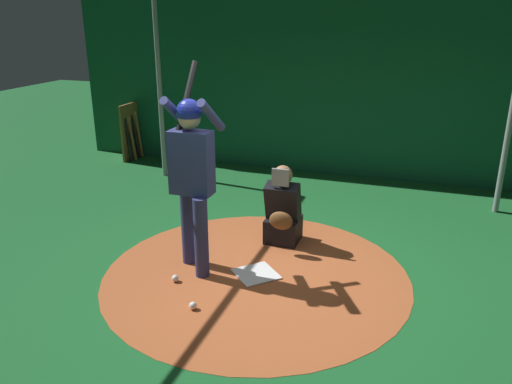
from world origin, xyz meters
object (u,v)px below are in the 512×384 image
Objects in this scene: baseball_1 at (193,306)px; baseball_0 at (175,278)px; batter at (192,169)px; bat_rack at (135,132)px; home_plate at (256,274)px; catcher at (283,213)px.

baseball_0 is at bearing -135.92° from baseball_1.
batter is 4.85m from bat_rack.
bat_rack is 5.63m from baseball_1.
baseball_1 is (0.77, 0.33, -1.11)m from batter.
baseball_1 is (0.83, -0.35, 0.03)m from home_plate.
bat_rack reaches higher than baseball_0.
catcher reaches higher than baseball_0.
baseball_0 is (0.35, -0.08, -1.11)m from batter.
bat_rack is 14.20× the size of baseball_0.
catcher is at bearing 142.74° from batter.
catcher reaches higher than home_plate.
batter is 1.16m from baseball_0.
catcher is 4.67m from bat_rack.
bat_rack reaches higher than baseball_1.
bat_rack is at bearing -126.75° from catcher.
catcher is (-0.95, 0.72, -0.76)m from batter.
batter reaches higher than baseball_0.
baseball_0 is 1.00× the size of baseball_1.
batter is 1.39m from baseball_1.
catcher is 1.56m from baseball_0.
batter is 29.68× the size of baseball_1.
batter reaches higher than catcher.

